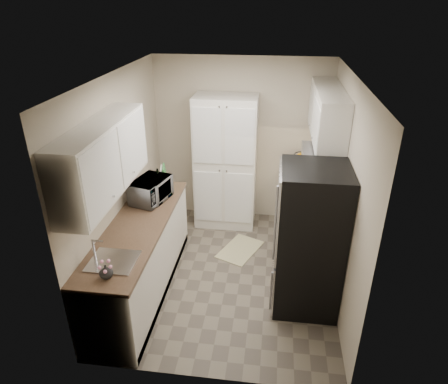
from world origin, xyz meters
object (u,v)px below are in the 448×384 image
object	(u,v)px
pantry_cabinet	(226,163)
toaster_oven	(303,166)
microwave	(151,190)
refrigerator	(309,240)
electric_range	(306,231)
wine_bottle	(158,183)

from	to	relation	value
pantry_cabinet	toaster_oven	size ratio (longest dim) A/B	4.67
microwave	toaster_oven	xyz separation A→B (m)	(1.93, 1.07, -0.02)
microwave	toaster_oven	bearing A→B (deg)	-46.13
pantry_cabinet	refrigerator	bearing A→B (deg)	-56.54
refrigerator	microwave	xyz separation A→B (m)	(-1.93, 0.56, 0.21)
toaster_oven	electric_range	bearing A→B (deg)	-111.71
pantry_cabinet	microwave	xyz separation A→B (m)	(-0.79, -1.17, 0.06)
wine_bottle	toaster_oven	size ratio (longest dim) A/B	0.75
wine_bottle	refrigerator	bearing A→B (deg)	-21.74
wine_bottle	toaster_oven	distance (m)	2.08
pantry_cabinet	wine_bottle	distance (m)	1.23
pantry_cabinet	wine_bottle	world-z (taller)	pantry_cabinet
refrigerator	electric_range	bearing A→B (deg)	87.52
electric_range	wine_bottle	size ratio (longest dim) A/B	3.52
electric_range	refrigerator	world-z (taller)	refrigerator
refrigerator	wine_bottle	xyz separation A→B (m)	(-1.89, 0.75, 0.23)
microwave	wine_bottle	distance (m)	0.20
electric_range	pantry_cabinet	bearing A→B (deg)	141.78
refrigerator	toaster_oven	size ratio (longest dim) A/B	3.97
microwave	toaster_oven	size ratio (longest dim) A/B	1.22
microwave	wine_bottle	xyz separation A→B (m)	(0.04, 0.19, 0.02)
pantry_cabinet	electric_range	world-z (taller)	pantry_cabinet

